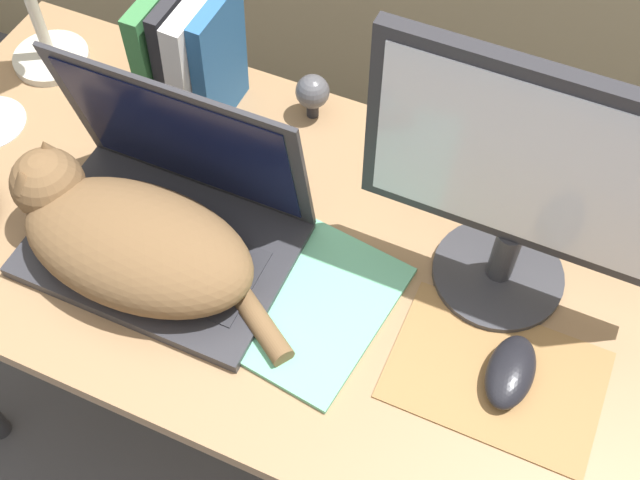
# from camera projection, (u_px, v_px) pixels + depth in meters

# --- Properties ---
(desk) EXTENTS (1.34, 0.63, 0.73)m
(desk) POSITION_uv_depth(u_px,v_px,m) (301.00, 281.00, 1.23)
(desk) COLOR #93704C
(desk) RESTS_ON ground_plane
(laptop) EXTENTS (0.37, 0.26, 0.27)m
(laptop) POSITION_uv_depth(u_px,v_px,m) (168.00, 216.00, 1.14)
(laptop) COLOR #2D2D33
(laptop) RESTS_ON desk
(cat) EXTENTS (0.47, 0.20, 0.15)m
(cat) POSITION_uv_depth(u_px,v_px,m) (128.00, 239.00, 1.10)
(cat) COLOR brown
(cat) RESTS_ON desk
(external_monitor) EXTENTS (0.42, 0.19, 0.39)m
(external_monitor) POSITION_uv_depth(u_px,v_px,m) (529.00, 184.00, 0.97)
(external_monitor) COLOR #333338
(external_monitor) RESTS_ON desk
(mousepad) EXTENTS (0.28, 0.19, 0.00)m
(mousepad) POSITION_uv_depth(u_px,v_px,m) (496.00, 375.00, 1.05)
(mousepad) COLOR olive
(mousepad) RESTS_ON desk
(computer_mouse) EXTENTS (0.06, 0.11, 0.04)m
(computer_mouse) POSITION_uv_depth(u_px,v_px,m) (510.00, 372.00, 1.04)
(computer_mouse) COLOR black
(computer_mouse) RESTS_ON mousepad
(book_row) EXTENTS (0.12, 0.17, 0.23)m
(book_row) POSITION_uv_depth(u_px,v_px,m) (192.00, 54.00, 1.24)
(book_row) COLOR #387A42
(book_row) RESTS_ON desk
(notepad) EXTENTS (0.22, 0.28, 0.01)m
(notepad) POSITION_uv_depth(u_px,v_px,m) (313.00, 305.00, 1.11)
(notepad) COLOR #6BBC93
(notepad) RESTS_ON desk
(webcam) EXTENTS (0.06, 0.06, 0.08)m
(webcam) POSITION_uv_depth(u_px,v_px,m) (312.00, 93.00, 1.28)
(webcam) COLOR #232328
(webcam) RESTS_ON desk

